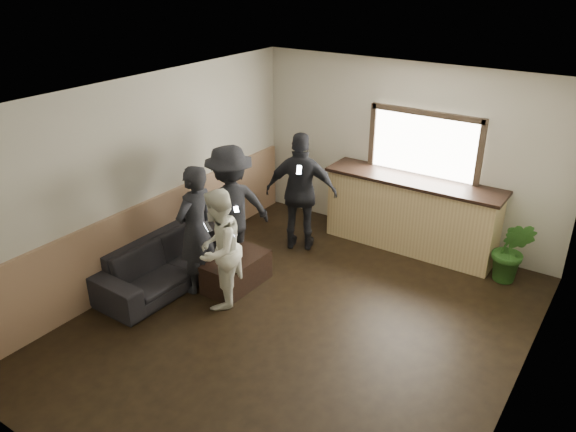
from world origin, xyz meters
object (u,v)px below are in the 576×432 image
Objects in this scene: cup_b at (230,263)px; person_a at (195,230)px; person_b at (218,249)px; coffee_table at (237,272)px; person_d at (301,192)px; cup_a at (237,249)px; person_c at (230,209)px; sofa at (170,261)px; bar_counter at (412,209)px; potted_plant at (512,251)px.

cup_b is 0.63m from person_a.
cup_b is 0.06× the size of person_b.
person_d reaches higher than coffee_table.
cup_a is 1.39m from person_d.
person_c reaches higher than person_b.
person_c reaches higher than sofa.
person_d is at bearing 163.42° from person_a.
person_c is (0.45, 0.81, 0.60)m from sofa.
sofa reaches higher than coffee_table.
bar_counter is 2.85× the size of coffee_table.
bar_counter is 2.88m from coffee_table.
bar_counter is 24.26× the size of cup_a.
person_d is (-1.40, -0.95, 0.29)m from bar_counter.
cup_a is at bearing -49.75° from sofa.
cup_b is at bearing -73.28° from coffee_table.
person_a is at bearing -119.00° from cup_a.
person_a is at bearing -124.79° from bar_counter.
cup_b is at bearing 66.09° from person_c.
sofa is 21.58× the size of cup_b.
person_b reaches higher than sofa.
potted_plant is at bearing 125.25° from person_a.
person_b is (0.94, -0.04, 0.48)m from sofa.
cup_b is (0.06, -0.20, 0.26)m from coffee_table.
coffee_table is (0.84, 0.42, -0.11)m from sofa.
person_c is (-0.39, 0.39, 0.71)m from coffee_table.
sofa is at bearing -141.07° from cup_a.
person_c reaches higher than cup_a.
person_c is at bearing 40.67° from person_d.
person_c is at bearing 134.94° from coffee_table.
coffee_table is at bearing -61.82° from sofa.
cup_a is at bearing -147.49° from potted_plant.
cup_b is 0.06× the size of person_a.
coffee_table is 0.90m from person_c.
sofa is 1.19× the size of person_c.
sofa is 1.06m from person_b.
person_b is (0.05, -0.26, 0.33)m from cup_b.
potted_plant is 0.54× the size of person_a.
bar_counter is 2.78m from cup_a.
cup_a reaches higher than coffee_table.
person_b reaches higher than cup_b.
coffee_table is 8.53× the size of cup_a.
bar_counter reaches higher than person_c.
coffee_table is at bearing 73.75° from person_c.
person_a is 0.73m from person_c.
person_a is at bearing -162.74° from cup_b.
cup_a is 0.58m from person_c.
person_d is (-2.98, -0.75, 0.45)m from potted_plant.
potted_plant reaches higher than coffee_table.
person_c is at bearing 179.09° from person_a.
potted_plant is at bearing 146.37° from person_c.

